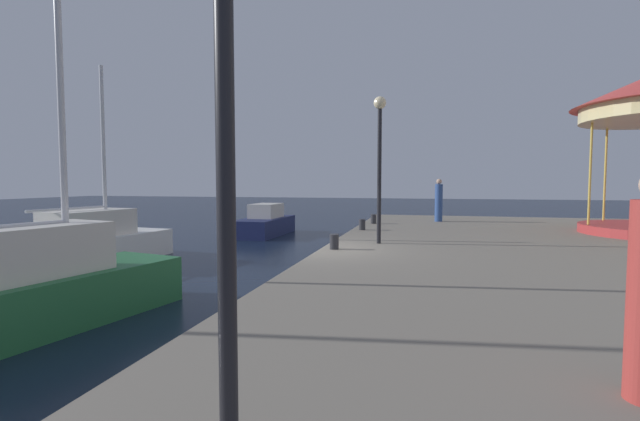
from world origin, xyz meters
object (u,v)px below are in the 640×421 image
(sailboat_green, at_px, (36,290))
(lamp_post_mid_promenade, at_px, (380,143))
(sailboat_white, at_px, (85,245))
(person_mid_promenade, at_px, (439,201))
(bollard_south, at_px, (362,225))
(bollard_north, at_px, (334,242))
(bollard_center, at_px, (373,219))
(motorboat_navy, at_px, (265,223))

(sailboat_green, xyz_separation_m, lamp_post_mid_promenade, (5.25, 6.57, 2.99))
(sailboat_white, distance_m, sailboat_green, 6.35)
(person_mid_promenade, bearing_deg, sailboat_white, -139.37)
(lamp_post_mid_promenade, height_order, bollard_south, lamp_post_mid_promenade)
(sailboat_white, height_order, bollard_north, sailboat_white)
(bollard_south, distance_m, person_mid_promenade, 5.26)
(lamp_post_mid_promenade, height_order, bollard_north, lamp_post_mid_promenade)
(sailboat_green, height_order, lamp_post_mid_promenade, sailboat_green)
(bollard_south, bearing_deg, sailboat_white, -148.44)
(lamp_post_mid_promenade, relative_size, bollard_north, 10.54)
(lamp_post_mid_promenade, bearing_deg, sailboat_white, -171.18)
(sailboat_green, height_order, bollard_north, sailboat_green)
(sailboat_green, xyz_separation_m, bollard_north, (4.22, 5.17, 0.30))
(sailboat_white, height_order, bollard_center, sailboat_white)
(sailboat_white, distance_m, lamp_post_mid_promenade, 9.52)
(motorboat_navy, relative_size, sailboat_green, 0.71)
(sailboat_green, bearing_deg, motorboat_navy, 94.47)
(motorboat_navy, distance_m, bollard_center, 5.63)
(sailboat_white, distance_m, bollard_center, 10.96)
(lamp_post_mid_promenade, relative_size, person_mid_promenade, 2.18)
(sailboat_white, relative_size, bollard_center, 15.73)
(lamp_post_mid_promenade, distance_m, person_mid_promenade, 8.30)
(sailboat_white, height_order, person_mid_promenade, sailboat_white)
(sailboat_white, height_order, sailboat_green, sailboat_white)
(motorboat_navy, bearing_deg, lamp_post_mid_promenade, -49.41)
(sailboat_white, bearing_deg, sailboat_green, -54.76)
(bollard_center, relative_size, person_mid_promenade, 0.21)
(person_mid_promenade, bearing_deg, motorboat_navy, -176.91)
(motorboat_navy, xyz_separation_m, lamp_post_mid_promenade, (6.34, -7.40, 3.11))
(bollard_center, distance_m, person_mid_promenade, 3.33)
(lamp_post_mid_promenade, distance_m, bollard_north, 3.20)
(bollard_north, relative_size, person_mid_promenade, 0.21)
(sailboat_white, xyz_separation_m, bollard_center, (8.02, 7.46, 0.35))
(sailboat_green, distance_m, bollard_north, 6.68)
(bollard_south, bearing_deg, motorboat_navy, 143.70)
(motorboat_navy, height_order, lamp_post_mid_promenade, lamp_post_mid_promenade)
(bollard_north, distance_m, person_mid_promenade, 9.70)
(motorboat_navy, relative_size, lamp_post_mid_promenade, 1.03)
(lamp_post_mid_promenade, bearing_deg, sailboat_green, -128.64)
(bollard_south, distance_m, bollard_north, 4.87)
(motorboat_navy, xyz_separation_m, sailboat_green, (1.09, -13.97, 0.12))
(bollard_north, height_order, person_mid_promenade, person_mid_promenade)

